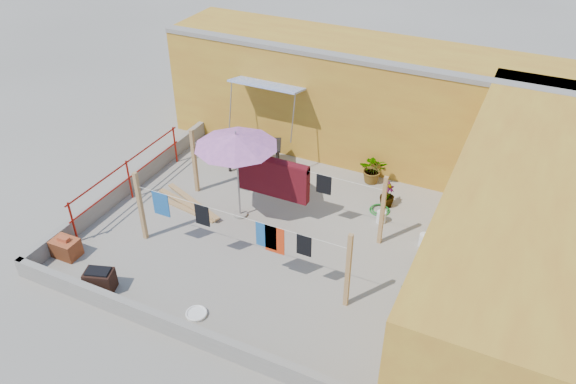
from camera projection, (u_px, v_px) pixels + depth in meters
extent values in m
plane|color=#9E998E|center=(268.00, 233.00, 13.35)|extent=(80.00, 80.00, 0.00)
cube|color=gold|center=(359.00, 99.00, 15.78)|extent=(11.00, 2.40, 3.20)
cube|color=gray|center=(349.00, 59.00, 14.13)|extent=(11.00, 0.35, 0.12)
cube|color=#2D51B2|center=(267.00, 85.00, 15.01)|extent=(2.00, 0.79, 0.22)
cylinder|color=gray|center=(231.00, 106.00, 15.44)|extent=(0.03, 0.30, 1.28)
cylinder|color=gray|center=(293.00, 119.00, 14.76)|extent=(0.03, 0.30, 1.28)
cube|color=gold|center=(511.00, 240.00, 10.60)|extent=(2.40, 9.00, 3.20)
cube|color=gray|center=(180.00, 330.00, 10.55)|extent=(8.30, 0.16, 0.44)
cube|color=gray|center=(129.00, 184.00, 14.68)|extent=(0.16, 7.30, 0.44)
cylinder|color=maroon|center=(73.00, 222.00, 12.77)|extent=(0.05, 0.05, 1.10)
cylinder|color=maroon|center=(129.00, 180.00, 14.27)|extent=(0.05, 0.05, 1.10)
cylinder|color=maroon|center=(175.00, 145.00, 15.76)|extent=(0.05, 0.05, 1.10)
cylinder|color=maroon|center=(126.00, 163.00, 13.99)|extent=(0.04, 4.20, 0.04)
cylinder|color=maroon|center=(129.00, 178.00, 14.24)|extent=(0.04, 4.20, 0.04)
cube|color=tan|center=(141.00, 206.00, 12.69)|extent=(0.09, 0.09, 1.80)
cube|color=tan|center=(348.00, 271.00, 10.91)|extent=(0.09, 0.09, 1.80)
cube|color=tan|center=(383.00, 211.00, 12.55)|extent=(0.09, 0.09, 1.80)
cube|color=tan|center=(195.00, 161.00, 14.33)|extent=(0.09, 0.09, 1.80)
cylinder|color=silver|center=(235.00, 215.00, 11.49)|extent=(5.00, 0.01, 0.01)
cylinder|color=silver|center=(282.00, 165.00, 13.13)|extent=(5.00, 0.01, 0.01)
cube|color=#4A0C13|center=(273.00, 178.00, 13.46)|extent=(1.85, 0.22, 0.96)
cube|color=black|center=(324.00, 184.00, 12.89)|extent=(0.37, 0.02, 0.50)
cube|color=maroon|center=(217.00, 157.00, 13.92)|extent=(0.36, 0.02, 0.49)
cube|color=#1C559A|center=(161.00, 204.00, 12.34)|extent=(0.42, 0.02, 0.60)
cube|color=black|center=(202.00, 215.00, 11.93)|extent=(0.35, 0.02, 0.52)
cube|color=red|center=(275.00, 240.00, 11.35)|extent=(0.43, 0.02, 0.66)
cube|color=#1C559A|center=(266.00, 236.00, 11.40)|extent=(0.47, 0.02, 0.59)
cube|color=black|center=(304.00, 245.00, 11.07)|extent=(0.32, 0.02, 0.49)
cylinder|color=gray|center=(240.00, 214.00, 13.91)|extent=(0.35, 0.35, 0.06)
cylinder|color=gray|center=(238.00, 177.00, 13.30)|extent=(0.04, 0.04, 2.24)
cone|color=#C86CB0|center=(236.00, 140.00, 12.73)|extent=(2.21, 2.21, 0.31)
cylinder|color=gray|center=(236.00, 133.00, 12.64)|extent=(0.04, 0.04, 0.10)
cube|color=black|center=(254.00, 145.00, 15.50)|extent=(1.69, 1.31, 0.06)
cube|color=black|center=(229.00, 161.00, 15.45)|extent=(0.06, 0.06, 0.66)
cube|color=black|center=(232.00, 150.00, 15.95)|extent=(0.06, 0.06, 0.66)
cube|color=black|center=(277.00, 161.00, 15.43)|extent=(0.06, 0.06, 0.66)
cube|color=black|center=(278.00, 151.00, 15.93)|extent=(0.06, 0.06, 0.66)
cube|color=#AA4F27|center=(66.00, 248.00, 12.55)|extent=(0.60, 0.44, 0.43)
cube|color=#A74327|center=(63.00, 239.00, 12.40)|extent=(0.27, 0.13, 0.09)
cube|color=tan|center=(183.00, 208.00, 14.16)|extent=(2.08, 0.47, 0.04)
cube|color=tan|center=(188.00, 204.00, 14.19)|extent=(2.06, 0.64, 0.04)
cube|color=tan|center=(193.00, 201.00, 14.23)|extent=(1.99, 0.91, 0.04)
cube|color=black|center=(100.00, 281.00, 11.63)|extent=(0.67, 0.55, 0.48)
cube|color=black|center=(98.00, 271.00, 11.48)|extent=(0.55, 0.43, 0.04)
cylinder|color=silver|center=(196.00, 314.00, 11.14)|extent=(0.41, 0.41, 0.05)
torus|color=silver|center=(196.00, 313.00, 11.13)|extent=(0.44, 0.44, 0.04)
cylinder|color=silver|center=(381.00, 217.00, 13.60)|extent=(0.23, 0.23, 0.31)
cylinder|color=silver|center=(382.00, 211.00, 13.50)|extent=(0.06, 0.06, 0.05)
cylinder|color=silver|center=(424.00, 240.00, 12.87)|extent=(0.23, 0.23, 0.31)
cylinder|color=silver|center=(425.00, 234.00, 12.77)|extent=(0.06, 0.06, 0.05)
torus|color=#186E22|center=(380.00, 210.00, 14.07)|extent=(0.52, 0.52, 0.04)
torus|color=#186E22|center=(380.00, 209.00, 14.05)|extent=(0.44, 0.44, 0.04)
imported|color=#1A5E1D|center=(373.00, 169.00, 14.97)|extent=(0.87, 0.81, 0.81)
imported|color=#1A5E1D|center=(387.00, 195.00, 14.08)|extent=(0.42, 0.42, 0.68)
imported|color=#1A5E1D|center=(439.00, 229.00, 12.85)|extent=(0.47, 0.38, 0.76)
imported|color=#1A5E1D|center=(427.00, 257.00, 12.02)|extent=(0.52, 0.54, 0.77)
imported|color=#1A5E1D|center=(411.00, 298.00, 11.16)|extent=(0.57, 0.61, 0.55)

